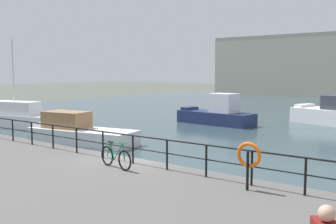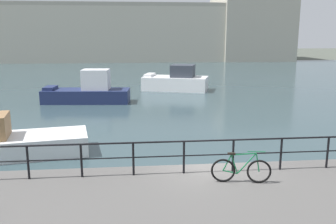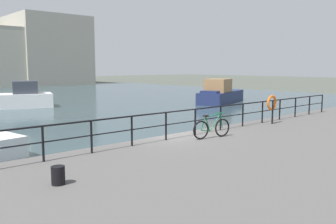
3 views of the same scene
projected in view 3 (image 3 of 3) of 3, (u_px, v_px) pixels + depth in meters
ground_plane at (171, 157)px, 14.92m from camera, size 240.00×240.00×0.00m
quay_promenade at (327, 183)px, 10.04m from camera, size 56.00×13.00×0.96m
moored_harbor_tender at (220, 94)px, 37.26m from camera, size 8.19×5.04×2.49m
moored_green_narrowboat at (18, 98)px, 32.73m from camera, size 6.60×4.54×2.43m
quay_railing at (166, 121)px, 13.53m from camera, size 25.41×0.07×1.08m
parked_bicycle at (212, 128)px, 13.95m from camera, size 1.75×0.37×0.98m
mooring_bollard at (58, 175)px, 8.43m from camera, size 0.32×0.32×0.44m
life_ring_stand at (272, 104)px, 17.41m from camera, size 0.75×0.16×1.40m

